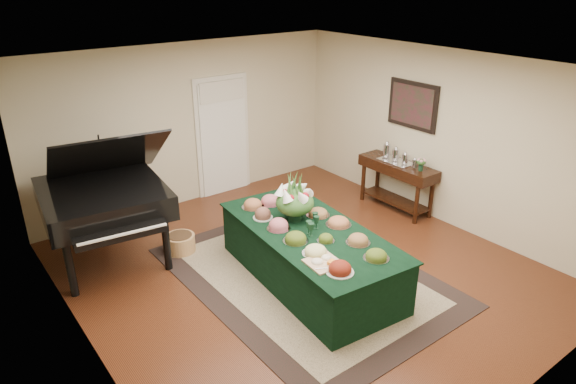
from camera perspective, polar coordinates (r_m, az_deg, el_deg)
ground at (r=7.02m, az=1.51°, el=-8.67°), size 6.00×6.00×0.00m
area_rug at (r=6.89m, az=1.73°, el=-9.28°), size 2.71×3.79×0.01m
kitchen_doorway at (r=9.15m, az=-7.23°, el=6.05°), size 1.05×0.07×2.10m
buffet_table at (r=6.64m, az=2.43°, el=-6.99°), size 1.50×2.77×0.73m
food_platters at (r=6.53m, az=1.89°, el=-3.46°), size 1.10×2.28×0.14m
cutting_board at (r=5.77m, az=3.90°, el=-7.60°), size 0.40×0.40×0.10m
green_goblets at (r=6.41m, az=2.78°, el=-3.62°), size 0.31×0.27×0.18m
floral_centerpiece at (r=6.60m, az=0.77°, el=-0.67°), size 0.52×0.52×0.52m
grand_piano at (r=7.25m, az=-19.79°, el=-0.54°), size 1.84×2.02×1.87m
wicker_basket at (r=7.54m, az=-11.84°, el=-5.63°), size 0.42×0.42×0.26m
mahogany_sideboard at (r=8.69m, az=12.05°, el=2.06°), size 0.45×1.39×0.82m
tea_service at (r=8.60m, az=12.12°, el=3.96°), size 0.34×0.74×0.30m
pink_bouquet at (r=8.31m, az=14.59°, el=3.21°), size 0.16×0.16×0.21m
wall_painting at (r=8.53m, az=13.68°, el=9.36°), size 0.05×0.95×0.75m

